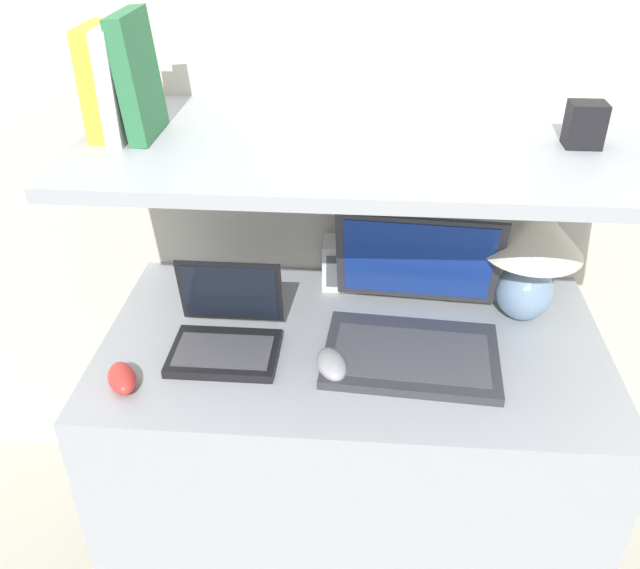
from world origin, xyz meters
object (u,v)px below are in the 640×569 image
(laptop_small, at_px, (226,332))
(second_mouse, at_px, (122,378))
(router_box, at_px, (344,263))
(table_lamp, at_px, (533,247))
(book_white, at_px, (120,81))
(shelf_gadget, at_px, (585,125))
(book_yellow, at_px, (100,81))
(book_green, at_px, (138,76))
(computer_mouse, at_px, (331,365))
(laptop_large, at_px, (413,321))

(laptop_small, distance_m, second_mouse, 0.24)
(router_box, bearing_deg, table_lamp, -14.71)
(book_white, relative_size, shelf_gadget, 2.50)
(second_mouse, distance_m, book_yellow, 0.59)
(router_box, xyz_separation_m, shelf_gadget, (0.46, -0.17, 0.43))
(book_green, bearing_deg, laptop_small, -36.18)
(laptop_small, relative_size, book_yellow, 1.10)
(second_mouse, bearing_deg, computer_mouse, 10.26)
(book_white, bearing_deg, router_box, 20.96)
(laptop_large, bearing_deg, computer_mouse, -145.20)
(book_white, xyz_separation_m, shelf_gadget, (0.91, 0.00, -0.07))
(computer_mouse, bearing_deg, book_white, 156.47)
(table_lamp, bearing_deg, shelf_gadget, -56.06)
(second_mouse, bearing_deg, router_box, 45.06)
(second_mouse, height_order, book_white, book_white)
(table_lamp, height_order, book_white, book_white)
(second_mouse, bearing_deg, book_green, 83.81)
(table_lamp, distance_m, computer_mouse, 0.53)
(second_mouse, xyz_separation_m, book_yellow, (-0.05, 0.27, 0.53))
(laptop_large, distance_m, laptop_small, 0.41)
(book_green, height_order, shelf_gadget, book_green)
(laptop_small, relative_size, book_green, 0.97)
(laptop_large, xyz_separation_m, second_mouse, (-0.60, -0.20, -0.04))
(second_mouse, relative_size, book_yellow, 0.53)
(book_white, bearing_deg, shelf_gadget, 0.00)
(laptop_large, xyz_separation_m, router_box, (-0.16, 0.24, 0.00))
(laptop_large, xyz_separation_m, book_white, (-0.61, 0.07, 0.50))
(router_box, bearing_deg, laptop_small, -130.59)
(laptop_small, xyz_separation_m, book_yellow, (-0.24, 0.12, 0.51))
(shelf_gadget, bearing_deg, book_white, 180.00)
(computer_mouse, height_order, shelf_gadget, shelf_gadget)
(laptop_small, height_order, second_mouse, laptop_small)
(table_lamp, xyz_separation_m, laptop_small, (-0.67, -0.18, -0.14))
(table_lamp, bearing_deg, second_mouse, -159.36)
(table_lamp, height_order, shelf_gadget, shelf_gadget)
(laptop_large, xyz_separation_m, laptop_small, (-0.41, -0.05, -0.02))
(laptop_large, bearing_deg, shelf_gadget, 12.74)
(table_lamp, bearing_deg, laptop_large, -154.22)
(second_mouse, xyz_separation_m, shelf_gadget, (0.90, 0.27, 0.47))
(laptop_large, height_order, shelf_gadget, shelf_gadget)
(table_lamp, xyz_separation_m, book_green, (-0.83, -0.06, 0.38))
(book_yellow, bearing_deg, book_green, 0.00)
(router_box, height_order, book_yellow, book_yellow)
(second_mouse, bearing_deg, book_yellow, 100.37)
(book_yellow, bearing_deg, laptop_large, -6.00)
(computer_mouse, distance_m, book_white, 0.71)
(book_white, xyz_separation_m, book_green, (0.04, 0.00, 0.01))
(laptop_large, bearing_deg, book_green, 173.19)
(book_yellow, height_order, book_white, book_white)
(laptop_large, xyz_separation_m, book_green, (-0.57, 0.07, 0.51))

